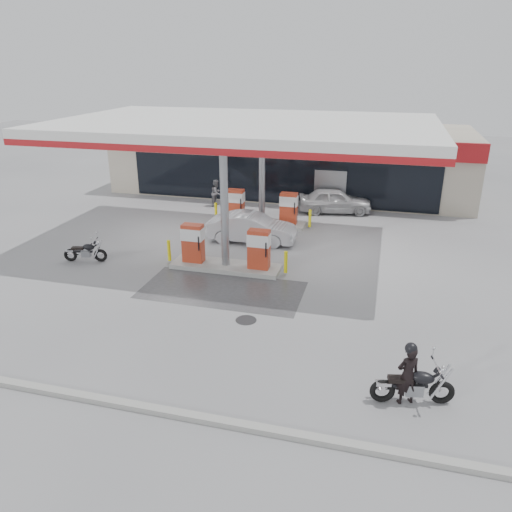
{
  "coord_description": "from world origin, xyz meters",
  "views": [
    {
      "loc": [
        6.03,
        -15.94,
        8.04
      ],
      "look_at": [
        1.62,
        0.72,
        1.2
      ],
      "focal_mm": 35.0,
      "sensor_mm": 36.0,
      "label": 1
    }
  ],
  "objects_px": {
    "pump_island_far": "(262,212)",
    "biker_main": "(408,375)",
    "attendant": "(216,193)",
    "hatchback_silver": "(252,228)",
    "sedan_white": "(335,200)",
    "pump_island_near": "(226,252)",
    "main_motorcycle": "(414,386)",
    "parked_motorcycle": "(86,252)",
    "parked_car_left": "(154,179)"
  },
  "relations": [
    {
      "from": "pump_island_far",
      "to": "biker_main",
      "type": "distance_m",
      "value": 14.8
    },
    {
      "from": "biker_main",
      "to": "attendant",
      "type": "distance_m",
      "value": 18.96
    },
    {
      "from": "hatchback_silver",
      "to": "sedan_white",
      "type": "bearing_deg",
      "value": -30.18
    },
    {
      "from": "pump_island_near",
      "to": "main_motorcycle",
      "type": "distance_m",
      "value": 10.03
    },
    {
      "from": "pump_island_far",
      "to": "sedan_white",
      "type": "relative_size",
      "value": 1.27
    },
    {
      "from": "pump_island_far",
      "to": "attendant",
      "type": "xyz_separation_m",
      "value": [
        -3.43,
        2.8,
        0.06
      ]
    },
    {
      "from": "pump_island_near",
      "to": "parked_motorcycle",
      "type": "relative_size",
      "value": 2.81
    },
    {
      "from": "pump_island_far",
      "to": "attendant",
      "type": "distance_m",
      "value": 4.43
    },
    {
      "from": "parked_car_left",
      "to": "attendant",
      "type": "bearing_deg",
      "value": -133.5
    },
    {
      "from": "main_motorcycle",
      "to": "sedan_white",
      "type": "distance_m",
      "value": 16.63
    },
    {
      "from": "sedan_white",
      "to": "pump_island_near",
      "type": "bearing_deg",
      "value": 148.54
    },
    {
      "from": "parked_motorcycle",
      "to": "sedan_white",
      "type": "xyz_separation_m",
      "value": [
        9.35,
        9.99,
        0.27
      ]
    },
    {
      "from": "parked_motorcycle",
      "to": "hatchback_silver",
      "type": "xyz_separation_m",
      "value": [
        6.15,
        4.17,
        0.26
      ]
    },
    {
      "from": "main_motorcycle",
      "to": "pump_island_near",
      "type": "bearing_deg",
      "value": 123.36
    },
    {
      "from": "main_motorcycle",
      "to": "parked_motorcycle",
      "type": "bearing_deg",
      "value": 142.3
    },
    {
      "from": "parked_car_left",
      "to": "pump_island_far",
      "type": "bearing_deg",
      "value": -137.17
    },
    {
      "from": "biker_main",
      "to": "pump_island_far",
      "type": "bearing_deg",
      "value": -89.1
    },
    {
      "from": "biker_main",
      "to": "sedan_white",
      "type": "bearing_deg",
      "value": -104.8
    },
    {
      "from": "parked_motorcycle",
      "to": "attendant",
      "type": "relative_size",
      "value": 1.19
    },
    {
      "from": "pump_island_far",
      "to": "sedan_white",
      "type": "bearing_deg",
      "value": 43.35
    },
    {
      "from": "pump_island_far",
      "to": "hatchback_silver",
      "type": "distance_m",
      "value": 2.63
    },
    {
      "from": "biker_main",
      "to": "hatchback_silver",
      "type": "xyz_separation_m",
      "value": [
        -6.82,
        10.42,
        -0.12
      ]
    },
    {
      "from": "pump_island_near",
      "to": "biker_main",
      "type": "distance_m",
      "value": 9.92
    },
    {
      "from": "main_motorcycle",
      "to": "biker_main",
      "type": "xyz_separation_m",
      "value": [
        -0.19,
        -0.05,
        0.33
      ]
    },
    {
      "from": "main_motorcycle",
      "to": "parked_car_left",
      "type": "relative_size",
      "value": 0.51
    },
    {
      "from": "biker_main",
      "to": "parked_motorcycle",
      "type": "relative_size",
      "value": 0.88
    },
    {
      "from": "main_motorcycle",
      "to": "parked_motorcycle",
      "type": "relative_size",
      "value": 1.14
    },
    {
      "from": "parked_motorcycle",
      "to": "hatchback_silver",
      "type": "bearing_deg",
      "value": 20.98
    },
    {
      "from": "parked_car_left",
      "to": "biker_main",
      "type": "bearing_deg",
      "value": -153.34
    },
    {
      "from": "main_motorcycle",
      "to": "attendant",
      "type": "distance_m",
      "value": 19.03
    },
    {
      "from": "parked_motorcycle",
      "to": "sedan_white",
      "type": "distance_m",
      "value": 13.68
    },
    {
      "from": "biker_main",
      "to": "hatchback_silver",
      "type": "relative_size",
      "value": 0.39
    },
    {
      "from": "attendant",
      "to": "hatchback_silver",
      "type": "relative_size",
      "value": 0.37
    },
    {
      "from": "pump_island_near",
      "to": "parked_car_left",
      "type": "xyz_separation_m",
      "value": [
        -8.92,
        12.0,
        -0.12
      ]
    },
    {
      "from": "attendant",
      "to": "parked_car_left",
      "type": "distance_m",
      "value": 6.36
    },
    {
      "from": "main_motorcycle",
      "to": "sedan_white",
      "type": "bearing_deg",
      "value": 90.76
    },
    {
      "from": "biker_main",
      "to": "attendant",
      "type": "xyz_separation_m",
      "value": [
        -10.43,
        15.83,
        -0.03
      ]
    },
    {
      "from": "biker_main",
      "to": "parked_car_left",
      "type": "bearing_deg",
      "value": -77.43
    },
    {
      "from": "pump_island_near",
      "to": "pump_island_far",
      "type": "xyz_separation_m",
      "value": [
        0.0,
        6.0,
        0.0
      ]
    },
    {
      "from": "pump_island_near",
      "to": "parked_car_left",
      "type": "distance_m",
      "value": 14.95
    },
    {
      "from": "pump_island_far",
      "to": "main_motorcycle",
      "type": "xyz_separation_m",
      "value": [
        7.19,
        -12.99,
        -0.23
      ]
    },
    {
      "from": "pump_island_far",
      "to": "parked_motorcycle",
      "type": "bearing_deg",
      "value": -131.29
    },
    {
      "from": "biker_main",
      "to": "pump_island_near",
      "type": "bearing_deg",
      "value": -72.48
    },
    {
      "from": "pump_island_far",
      "to": "attendant",
      "type": "height_order",
      "value": "pump_island_far"
    },
    {
      "from": "pump_island_near",
      "to": "parked_car_left",
      "type": "relative_size",
      "value": 1.26
    },
    {
      "from": "pump_island_far",
      "to": "main_motorcycle",
      "type": "relative_size",
      "value": 2.46
    },
    {
      "from": "sedan_white",
      "to": "parked_car_left",
      "type": "distance_m",
      "value": 12.63
    },
    {
      "from": "pump_island_near",
      "to": "attendant",
      "type": "relative_size",
      "value": 3.32
    },
    {
      "from": "hatchback_silver",
      "to": "parked_car_left",
      "type": "height_order",
      "value": "hatchback_silver"
    },
    {
      "from": "parked_car_left",
      "to": "hatchback_silver",
      "type": "bearing_deg",
      "value": -146.67
    }
  ]
}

